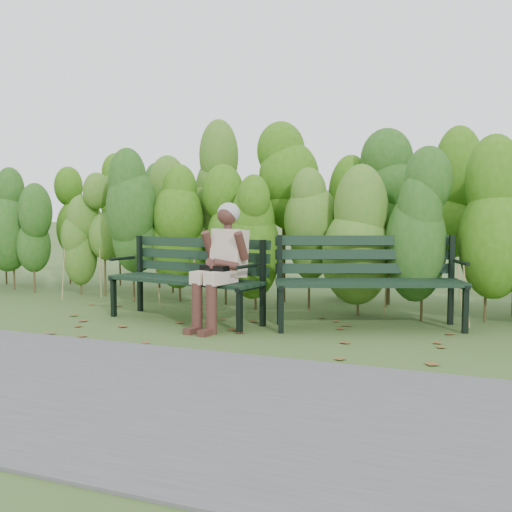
% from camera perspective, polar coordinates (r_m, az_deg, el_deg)
% --- Properties ---
extents(ground, '(80.00, 80.00, 0.00)m').
position_cam_1_polar(ground, '(6.19, -1.22, -7.18)').
color(ground, '#3A5624').
extents(footpath, '(60.00, 2.50, 0.01)m').
position_cam_1_polar(footpath, '(4.31, -13.11, -12.43)').
color(footpath, '#474749').
rests_on(footpath, ground).
extents(hedge_band, '(11.04, 1.67, 2.42)m').
position_cam_1_polar(hedge_band, '(7.80, 4.17, 4.53)').
color(hedge_band, '#47381E').
rests_on(hedge_band, ground).
extents(leaf_litter, '(5.91, 2.22, 0.01)m').
position_cam_1_polar(leaf_litter, '(6.27, -2.40, -7.00)').
color(leaf_litter, brown).
rests_on(leaf_litter, ground).
extents(bench_left, '(1.93, 0.93, 0.93)m').
position_cam_1_polar(bench_left, '(6.78, -6.29, -1.51)').
color(bench_left, black).
rests_on(bench_left, ground).
extents(bench_right, '(2.04, 1.31, 0.97)m').
position_cam_1_polar(bench_right, '(6.45, 10.58, -1.63)').
color(bench_right, black).
rests_on(bench_right, ground).
extents(seated_woman, '(0.54, 0.79, 1.32)m').
position_cam_1_polar(seated_woman, '(6.26, -3.29, -0.12)').
color(seated_woman, beige).
rests_on(seated_woman, ground).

